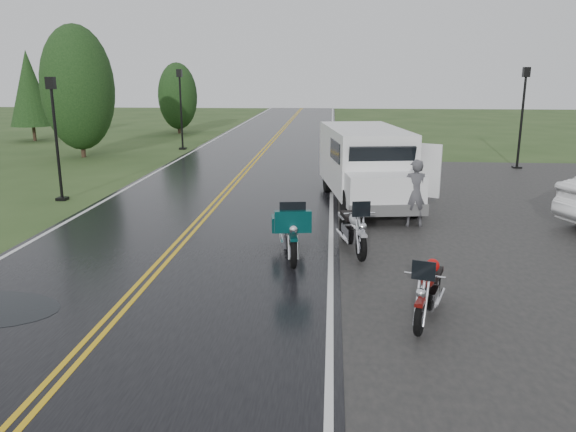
{
  "coord_description": "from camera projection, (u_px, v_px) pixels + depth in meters",
  "views": [
    {
      "loc": [
        3.77,
        -10.45,
        4.18
      ],
      "look_at": [
        2.8,
        2.0,
        1.0
      ],
      "focal_mm": 35.0,
      "sensor_mm": 36.0,
      "label": 1
    }
  ],
  "objects": [
    {
      "name": "lamp_post_near_left",
      "position": [
        56.0,
        139.0,
        18.56
      ],
      "size": [
        0.35,
        0.35,
        4.13
      ],
      "primitive_type": null,
      "color": "black",
      "rests_on": "ground"
    },
    {
      "name": "motorcycle_teal",
      "position": [
        293.0,
        239.0,
        12.03
      ],
      "size": [
        1.25,
        2.6,
        1.47
      ],
      "primitive_type": null,
      "rotation": [
        0.0,
        0.0,
        0.14
      ],
      "color": "#053837",
      "rests_on": "ground"
    },
    {
      "name": "van_white",
      "position": [
        348.0,
        178.0,
        16.22
      ],
      "size": [
        3.33,
        6.69,
        2.51
      ],
      "primitive_type": null,
      "rotation": [
        0.0,
        0.0,
        0.15
      ],
      "color": "white",
      "rests_on": "ground"
    },
    {
      "name": "tree_left_mid",
      "position": [
        79.0,
        102.0,
        28.17
      ],
      "size": [
        3.59,
        3.59,
        5.61
      ],
      "primitive_type": null,
      "color": "#1E3D19",
      "rests_on": "ground"
    },
    {
      "name": "motorcycle_silver",
      "position": [
        362.0,
        235.0,
        12.52
      ],
      "size": [
        1.28,
        2.4,
        1.35
      ],
      "primitive_type": null,
      "rotation": [
        0.0,
        0.0,
        0.21
      ],
      "color": "#A4A5AC",
      "rests_on": "ground"
    },
    {
      "name": "person_at_van",
      "position": [
        415.0,
        194.0,
        15.5
      ],
      "size": [
        0.71,
        0.48,
        1.88
      ],
      "primitive_type": "imported",
      "rotation": [
        0.0,
        0.0,
        3.19
      ],
      "color": "#49494E",
      "rests_on": "ground"
    },
    {
      "name": "road",
      "position": [
        230.0,
        188.0,
        21.07
      ],
      "size": [
        8.0,
        100.0,
        0.04
      ],
      "primitive_type": "cube",
      "color": "black",
      "rests_on": "ground"
    },
    {
      "name": "ground",
      "position": [
        143.0,
        285.0,
        11.42
      ],
      "size": [
        120.0,
        120.0,
        0.0
      ],
      "primitive_type": "plane",
      "color": "#2D471E",
      "rests_on": "ground"
    },
    {
      "name": "motorcycle_red",
      "position": [
        421.0,
        304.0,
        8.96
      ],
      "size": [
        1.38,
        2.2,
        1.22
      ],
      "primitive_type": null,
      "rotation": [
        0.0,
        0.0,
        -0.33
      ],
      "color": "#5B0D0A",
      "rests_on": "ground"
    },
    {
      "name": "tree_left_far",
      "position": [
        178.0,
        103.0,
        39.91
      ],
      "size": [
        2.75,
        2.75,
        4.23
      ],
      "primitive_type": null,
      "color": "#1E3D19",
      "rests_on": "ground"
    },
    {
      "name": "pine_left_far",
      "position": [
        30.0,
        97.0,
        35.2
      ],
      "size": [
        2.63,
        2.63,
        5.48
      ],
      "primitive_type": null,
      "color": "#1E3D19",
      "rests_on": "ground"
    },
    {
      "name": "lamp_post_far_left",
      "position": [
        181.0,
        109.0,
        31.28
      ],
      "size": [
        0.38,
        0.38,
        4.47
      ],
      "primitive_type": null,
      "color": "black",
      "rests_on": "ground"
    },
    {
      "name": "lamp_post_far_right",
      "position": [
        522.0,
        118.0,
        24.83
      ],
      "size": [
        0.39,
        0.39,
        4.51
      ],
      "primitive_type": null,
      "color": "black",
      "rests_on": "ground"
    }
  ]
}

